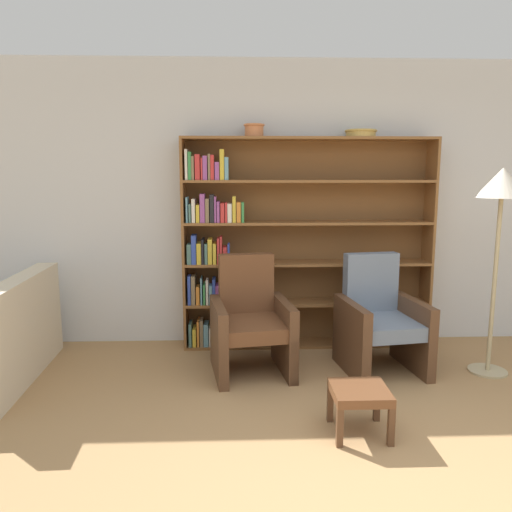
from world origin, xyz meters
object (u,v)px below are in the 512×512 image
object	(u,v)px
bookshelf	(284,244)
bowl_stoneware	(361,133)
armchair_cushioned	(380,322)
floor_lamp	(501,196)
footstool	(360,396)
bowl_copper	(254,130)
armchair_leather	(251,323)

from	to	relation	value
bookshelf	bowl_stoneware	size ratio (longest dim) A/B	7.97
armchair_cushioned	floor_lamp	world-z (taller)	floor_lamp
bowl_stoneware	footstool	distance (m)	2.51
bowl_copper	armchair_cushioned	distance (m)	2.07
armchair_leather	floor_lamp	distance (m)	2.30
bowl_stoneware	armchair_cushioned	size ratio (longest dim) A/B	0.30
bowl_copper	footstool	size ratio (longest dim) A/B	0.54
bowl_copper	armchair_leather	bearing A→B (deg)	-94.79
bowl_copper	floor_lamp	bearing A→B (deg)	-20.94
bowl_copper	footstool	bearing A→B (deg)	-69.98
floor_lamp	footstool	xyz separation A→B (m)	(-1.35, -0.97, -1.24)
bookshelf	armchair_cushioned	size ratio (longest dim) A/B	2.43
bowl_copper	floor_lamp	distance (m)	2.19
armchair_leather	footstool	size ratio (longest dim) A/B	2.71
bowl_stoneware	floor_lamp	size ratio (longest dim) A/B	0.17
bowl_copper	bowl_stoneware	distance (m)	1.00
bowl_stoneware	footstool	bearing A→B (deg)	-102.09
armchair_leather	bookshelf	bearing A→B (deg)	-126.20
bookshelf	armchair_cushioned	distance (m)	1.17
bookshelf	armchair_leather	world-z (taller)	bookshelf
footstool	bowl_stoneware	bearing A→B (deg)	77.91
bowl_stoneware	footstool	size ratio (longest dim) A/B	0.83
floor_lamp	footstool	world-z (taller)	floor_lamp
bookshelf	footstool	xyz separation A→B (m)	(0.34, -1.74, -0.75)
bowl_copper	armchair_leather	size ratio (longest dim) A/B	0.20
footstool	armchair_cushioned	bearing A→B (deg)	68.33
armchair_leather	footstool	world-z (taller)	armchair_leather
bookshelf	bowl_copper	size ratio (longest dim) A/B	12.15
armchair_cushioned	floor_lamp	distance (m)	1.42
armchair_cushioned	footstool	distance (m)	1.18
bowl_copper	footstool	world-z (taller)	bowl_copper
armchair_leather	armchair_cushioned	world-z (taller)	same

